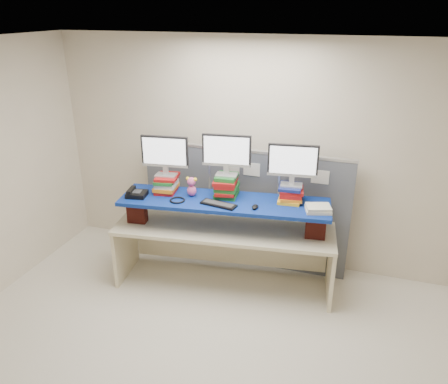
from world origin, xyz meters
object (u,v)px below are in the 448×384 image
(blue_board, at_px, (224,202))
(monitor_left, at_px, (165,154))
(desk, at_px, (224,239))
(desk_phone, at_px, (136,193))
(monitor_center, at_px, (227,153))
(keyboard, at_px, (219,204))
(monitor_right, at_px, (293,163))

(blue_board, relative_size, monitor_left, 4.33)
(monitor_left, bearing_deg, blue_board, -9.65)
(desk, xyz_separation_m, desk_phone, (-0.98, -0.20, 0.52))
(monitor_center, distance_m, desk_phone, 1.13)
(blue_board, bearing_deg, desk, -97.51)
(keyboard, bearing_deg, desk_phone, -166.91)
(monitor_right, xyz_separation_m, desk_phone, (-1.68, -0.42, -0.41))
(blue_board, bearing_deg, monitor_center, 87.10)
(desk, height_order, blue_board, blue_board)
(blue_board, height_order, desk_phone, desk_phone)
(desk_phone, bearing_deg, keyboard, -6.16)
(keyboard, bearing_deg, monitor_left, 175.77)
(blue_board, relative_size, monitor_right, 4.33)
(blue_board, xyz_separation_m, monitor_right, (0.70, 0.21, 0.47))
(monitor_left, bearing_deg, desk, -9.65)
(monitor_center, relative_size, keyboard, 1.30)
(monitor_left, height_order, desk_phone, monitor_left)
(monitor_left, xyz_separation_m, keyboard, (0.69, -0.17, -0.45))
(desk, relative_size, keyboard, 6.21)
(monitor_left, distance_m, keyboard, 0.84)
(desk, distance_m, desk_phone, 1.13)
(blue_board, relative_size, desk_phone, 9.47)
(monitor_right, bearing_deg, monitor_center, 180.00)
(blue_board, height_order, monitor_right, monitor_right)
(monitor_right, bearing_deg, blue_board, -170.70)
(desk, bearing_deg, monitor_center, 87.10)
(keyboard, xyz_separation_m, desk_phone, (-0.96, -0.06, 0.02))
(monitor_center, relative_size, desk_phone, 2.18)
(monitor_center, height_order, monitor_right, monitor_center)
(keyboard, distance_m, desk_phone, 0.97)
(desk, height_order, monitor_right, monitor_right)
(blue_board, distance_m, desk_phone, 1.00)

